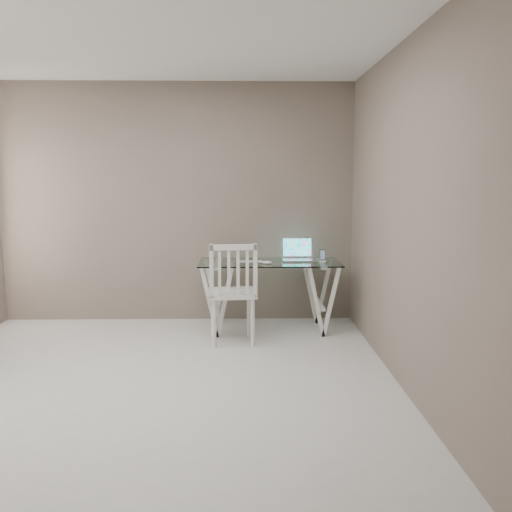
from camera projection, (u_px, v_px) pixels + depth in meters
The scene contains 7 objects.
room at pixel (133, 167), 4.21m from camera, with size 4.50×4.52×2.71m.
desk at pixel (269, 295), 6.15m from camera, with size 1.50×0.70×0.75m.
chair at pixel (233, 288), 5.59m from camera, with size 0.50×0.50×1.02m.
laptop at pixel (298, 255), 6.22m from camera, with size 0.35×0.29×0.24m.
keyboard at pixel (250, 262), 6.07m from camera, with size 0.30×0.13×0.01m, color silver.
mouse at pixel (267, 262), 5.94m from camera, with size 0.10×0.06×0.03m, color silver.
phone_dock at pixel (323, 258), 6.11m from camera, with size 0.07×0.07×0.13m.
Camera 1 is at (0.76, -4.26, 1.65)m, focal length 40.00 mm.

